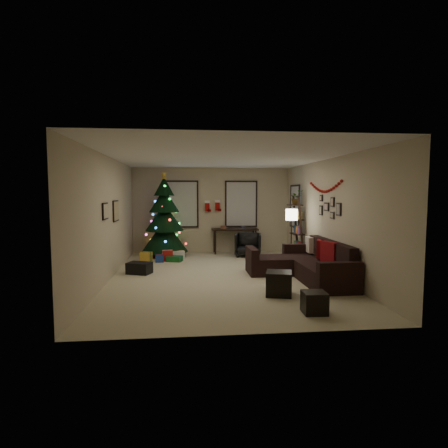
% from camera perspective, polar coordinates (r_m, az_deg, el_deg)
% --- Properties ---
extents(floor, '(7.00, 7.00, 0.00)m').
position_cam_1_polar(floor, '(8.49, -0.26, -8.11)').
color(floor, beige).
rests_on(floor, ground).
extents(ceiling, '(7.00, 7.00, 0.00)m').
position_cam_1_polar(ceiling, '(8.31, -0.27, 10.35)').
color(ceiling, white).
rests_on(ceiling, floor).
extents(wall_back, '(5.00, 0.00, 5.00)m').
position_cam_1_polar(wall_back, '(11.77, -1.93, 2.15)').
color(wall_back, '#C5B696').
rests_on(wall_back, floor).
extents(wall_front, '(5.00, 0.00, 5.00)m').
position_cam_1_polar(wall_front, '(4.83, 3.80, -1.73)').
color(wall_front, '#C5B696').
rests_on(wall_front, floor).
extents(wall_left, '(0.00, 7.00, 7.00)m').
position_cam_1_polar(wall_left, '(8.42, -17.45, 0.86)').
color(wall_left, '#C5B696').
rests_on(wall_left, floor).
extents(wall_right, '(0.00, 7.00, 7.00)m').
position_cam_1_polar(wall_right, '(8.89, 15.99, 1.09)').
color(wall_right, '#C5B696').
rests_on(wall_right, floor).
extents(window_back_left, '(1.05, 0.06, 1.50)m').
position_cam_1_polar(window_back_left, '(11.71, -6.57, 3.09)').
color(window_back_left, '#728CB2').
rests_on(window_back_left, wall_back).
extents(window_back_right, '(1.05, 0.06, 1.50)m').
position_cam_1_polar(window_back_right, '(11.84, 2.67, 3.13)').
color(window_back_right, '#728CB2').
rests_on(window_back_right, wall_back).
extents(window_right_wall, '(0.06, 0.90, 1.30)m').
position_cam_1_polar(window_right_wall, '(11.28, 11.04, 2.71)').
color(window_right_wall, '#728CB2').
rests_on(window_right_wall, wall_right).
extents(christmas_tree, '(1.40, 1.40, 2.60)m').
position_cam_1_polar(christmas_tree, '(11.20, -9.25, 0.54)').
color(christmas_tree, black).
rests_on(christmas_tree, floor).
extents(presents, '(1.23, 0.70, 0.30)m').
position_cam_1_polar(presents, '(10.50, -8.89, -5.02)').
color(presents, silver).
rests_on(presents, floor).
extents(sofa, '(1.82, 2.65, 0.85)m').
position_cam_1_polar(sofa, '(8.46, 12.64, -6.35)').
color(sofa, black).
rests_on(sofa, floor).
extents(pillow_red_a, '(0.25, 0.47, 0.46)m').
position_cam_1_polar(pillow_red_a, '(8.12, 16.07, -4.29)').
color(pillow_red_a, maroon).
rests_on(pillow_red_a, sofa).
extents(pillow_red_b, '(0.26, 0.41, 0.40)m').
position_cam_1_polar(pillow_red_b, '(8.65, 14.64, -3.70)').
color(pillow_red_b, maroon).
rests_on(pillow_red_b, sofa).
extents(pillow_cream, '(0.14, 0.39, 0.38)m').
position_cam_1_polar(pillow_cream, '(9.31, 13.13, -3.14)').
color(pillow_cream, beige).
rests_on(pillow_cream, sofa).
extents(ottoman_near, '(0.57, 0.57, 0.44)m').
position_cam_1_polar(ottoman_near, '(6.98, 8.54, -9.13)').
color(ottoman_near, black).
rests_on(ottoman_near, floor).
extents(ottoman_far, '(0.38, 0.38, 0.34)m').
position_cam_1_polar(ottoman_far, '(6.09, 13.88, -11.79)').
color(ottoman_far, black).
rests_on(ottoman_far, floor).
extents(desk, '(1.45, 0.52, 0.78)m').
position_cam_1_polar(desk, '(11.62, 1.68, -1.15)').
color(desk, black).
rests_on(desk, floor).
extents(desk_chair, '(0.82, 0.78, 0.71)m').
position_cam_1_polar(desk_chair, '(11.07, 3.79, -3.21)').
color(desk_chair, black).
rests_on(desk_chair, floor).
extents(bookshelf, '(0.30, 0.54, 1.82)m').
position_cam_1_polar(bookshelf, '(10.48, 11.41, -0.84)').
color(bookshelf, black).
rests_on(bookshelf, floor).
extents(potted_plant, '(0.60, 0.56, 0.55)m').
position_cam_1_polar(potted_plant, '(10.63, 11.16, 4.41)').
color(potted_plant, '#4C4C4C').
rests_on(potted_plant, bookshelf).
extents(floor_lamp, '(0.31, 0.31, 1.48)m').
position_cam_1_polar(floor_lamp, '(9.81, 10.48, 0.87)').
color(floor_lamp, black).
rests_on(floor_lamp, floor).
extents(art_map, '(0.04, 0.60, 0.50)m').
position_cam_1_polar(art_map, '(9.06, -16.50, 1.97)').
color(art_map, black).
rests_on(art_map, wall_left).
extents(art_abstract, '(0.04, 0.45, 0.35)m').
position_cam_1_polar(art_abstract, '(7.94, -18.03, 1.91)').
color(art_abstract, black).
rests_on(art_abstract, wall_left).
extents(gallery, '(0.03, 1.25, 0.54)m').
position_cam_1_polar(gallery, '(8.80, 16.08, 2.50)').
color(gallery, black).
rests_on(gallery, wall_right).
extents(garland, '(0.08, 1.90, 0.30)m').
position_cam_1_polar(garland, '(9.02, 15.37, 5.63)').
color(garland, '#A5140C').
rests_on(garland, wall_right).
extents(stocking_left, '(0.20, 0.05, 0.36)m').
position_cam_1_polar(stocking_left, '(11.64, -2.59, 2.84)').
color(stocking_left, '#990F0C').
rests_on(stocking_left, wall_back).
extents(stocking_right, '(0.20, 0.05, 0.36)m').
position_cam_1_polar(stocking_right, '(11.69, -0.98, 2.93)').
color(stocking_right, '#990F0C').
rests_on(stocking_right, wall_back).
extents(storage_bin, '(0.63, 0.53, 0.27)m').
position_cam_1_polar(storage_bin, '(8.93, -13.04, -6.70)').
color(storage_bin, black).
rests_on(storage_bin, floor).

